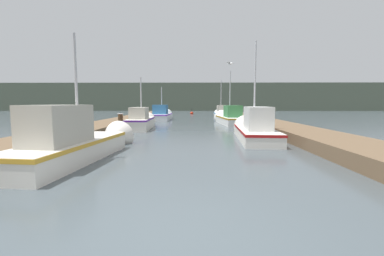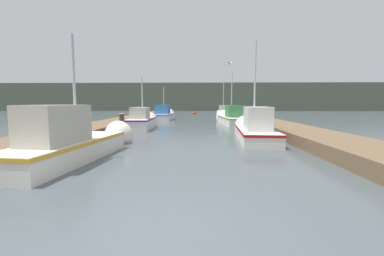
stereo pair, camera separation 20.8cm
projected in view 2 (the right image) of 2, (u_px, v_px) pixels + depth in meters
name	position (u px, v px, depth m)	size (l,w,h in m)	color
ground_plane	(159.00, 236.00, 3.24)	(200.00, 200.00, 0.00)	#424C51
dock_left	(121.00, 122.00, 19.28)	(2.30, 40.00, 0.45)	brown
dock_right	(264.00, 123.00, 18.99)	(2.30, 40.00, 0.45)	brown
distant_shore_ridge	(197.00, 98.00, 61.84)	(120.00, 16.00, 5.92)	#4C5647
fishing_boat_0	(79.00, 141.00, 7.85)	(1.86, 5.93, 4.01)	silver
fishing_boat_1	(253.00, 129.00, 12.24)	(1.89, 6.16, 4.95)	silver
fishing_boat_2	(143.00, 121.00, 17.13)	(1.50, 5.28, 3.61)	silver
fishing_boat_3	(231.00, 118.00, 20.76)	(2.00, 6.43, 4.62)	silver
fishing_boat_4	(164.00, 115.00, 25.75)	(1.72, 5.44, 3.69)	silver
fishing_boat_5	(223.00, 114.00, 30.02)	(1.42, 6.35, 4.65)	silver
mooring_piling_0	(268.00, 120.00, 14.33)	(0.28, 0.28, 1.42)	#473523
mooring_piling_1	(122.00, 121.00, 16.43)	(0.36, 0.36, 1.01)	#473523
channel_buoy	(195.00, 113.00, 38.73)	(0.48, 0.48, 0.98)	red
seagull_lead	(230.00, 63.00, 12.37)	(0.41, 0.52, 0.12)	white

